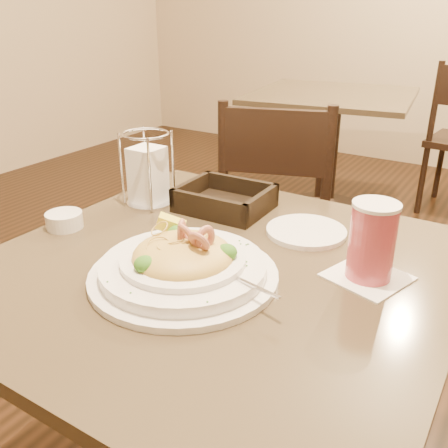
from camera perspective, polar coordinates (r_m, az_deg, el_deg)
The scene contains 9 objects.
main_table at distance 1.14m, azimuth -0.56°, elevation -15.07°, with size 0.90×0.90×0.75m.
background_table at distance 3.13m, azimuth 11.96°, elevation 10.18°, with size 1.02×1.02×0.75m.
dining_chair_near at distance 1.92m, azimuth 6.04°, elevation 1.47°, with size 0.53×0.53×0.93m.
pasta_bowl at distance 0.94m, azimuth -4.66°, elevation -4.50°, with size 0.40×0.36×0.12m.
drink_glass at distance 0.96m, azimuth 16.55°, elevation -1.97°, with size 0.17×0.17×0.15m.
bread_basket at distance 1.26m, azimuth 0.10°, elevation 2.63°, with size 0.22×0.18×0.06m.
napkin_caddy at distance 1.29m, azimuth -8.70°, elevation 5.71°, with size 0.12×0.12×0.19m.
side_plate at distance 1.15m, azimuth 9.37°, elevation -0.83°, with size 0.18×0.18×0.01m, color white.
butter_ramekin at distance 1.22m, azimuth -17.78°, elevation 0.42°, with size 0.08×0.08×0.04m, color white.
Camera 1 is at (0.48, -0.74, 1.22)m, focal length 40.00 mm.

